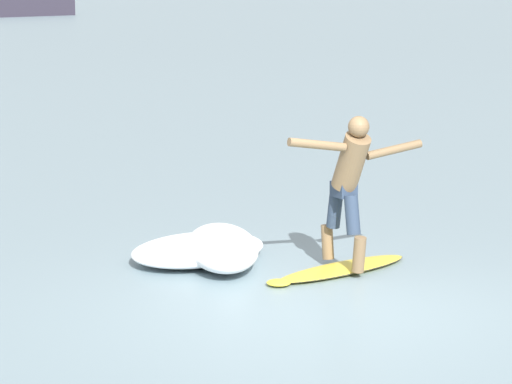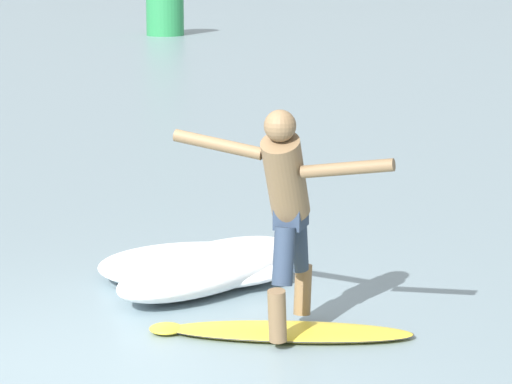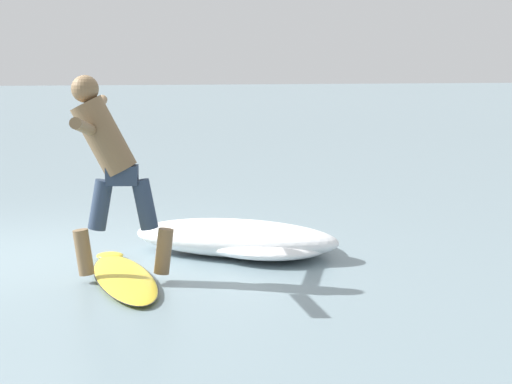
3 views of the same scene
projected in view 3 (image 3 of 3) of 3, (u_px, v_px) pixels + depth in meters
The scene contains 5 objects.
ground_plane at pixel (12, 259), 8.08m from camera, with size 200.00×200.00×0.00m, color gray.
surfboard at pixel (124, 277), 7.23m from camera, with size 1.99×0.61×0.20m.
surfer at pixel (108, 158), 7.05m from camera, with size 1.56×0.95×1.67m.
wave_foam_at_tail at pixel (258, 239), 8.43m from camera, with size 1.87×1.51×0.24m.
wave_foam_at_nose at pixel (235, 238), 8.22m from camera, with size 1.90×2.09×0.35m.
Camera 3 is at (8.21, -0.69, 1.76)m, focal length 60.00 mm.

